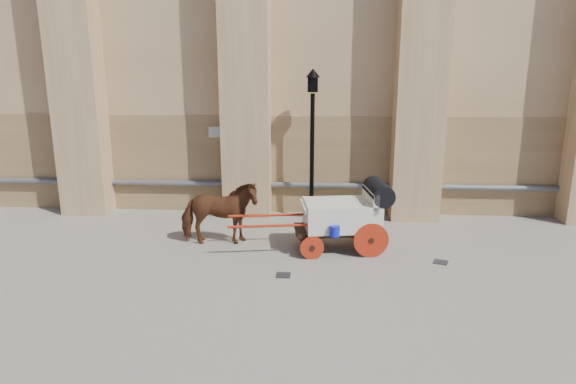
{
  "coord_description": "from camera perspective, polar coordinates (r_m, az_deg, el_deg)",
  "views": [
    {
      "loc": [
        1.17,
        -11.4,
        4.65
      ],
      "look_at": [
        0.4,
        0.9,
        1.45
      ],
      "focal_mm": 32.0,
      "sensor_mm": 36.0,
      "label": 1
    }
  ],
  "objects": [
    {
      "name": "carriage",
      "position": [
        12.8,
        6.57,
        -2.38
      ],
      "size": [
        4.1,
        1.64,
        1.74
      ],
      "rotation": [
        0.0,
        0.0,
        0.15
      ],
      "color": "black",
      "rests_on": "ground"
    },
    {
      "name": "street_lamp",
      "position": [
        14.87,
        2.7,
        5.66
      ],
      "size": [
        0.41,
        0.41,
        4.4
      ],
      "color": "black",
      "rests_on": "ground"
    },
    {
      "name": "ground",
      "position": [
        12.37,
        -2.14,
        -7.53
      ],
      "size": [
        90.0,
        90.0,
        0.0
      ],
      "primitive_type": "plane",
      "color": "slate",
      "rests_on": "ground"
    },
    {
      "name": "drain_grate_far",
      "position": [
        12.72,
        16.6,
        -7.48
      ],
      "size": [
        0.42,
        0.42,
        0.01
      ],
      "primitive_type": "cube",
      "rotation": [
        0.0,
        0.0,
        -0.38
      ],
      "color": "black",
      "rests_on": "ground"
    },
    {
      "name": "drain_grate_near",
      "position": [
        11.51,
        -0.53,
        -9.22
      ],
      "size": [
        0.32,
        0.32,
        0.01
      ],
      "primitive_type": "cube",
      "rotation": [
        0.0,
        0.0,
        -0.0
      ],
      "color": "black",
      "rests_on": "ground"
    },
    {
      "name": "horse",
      "position": [
        13.21,
        -7.67,
        -2.34
      ],
      "size": [
        2.08,
        1.14,
        1.67
      ],
      "primitive_type": "imported",
      "rotation": [
        0.0,
        0.0,
        1.69
      ],
      "color": "#5A3218",
      "rests_on": "ground"
    }
  ]
}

